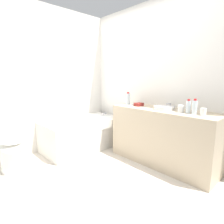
# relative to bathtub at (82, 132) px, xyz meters

# --- Properties ---
(ground_plane) EXTENTS (3.76, 3.76, 0.00)m
(ground_plane) POSITION_rel_bathtub_xyz_m (-0.61, -0.98, -0.29)
(ground_plane) COLOR beige
(wall_back_tiled) EXTENTS (3.16, 0.10, 2.51)m
(wall_back_tiled) POSITION_rel_bathtub_xyz_m (-0.61, 0.43, 0.96)
(wall_back_tiled) COLOR white
(wall_back_tiled) RESTS_ON ground_plane
(wall_right_mirror) EXTENTS (0.10, 3.13, 2.51)m
(wall_right_mirror) POSITION_rel_bathtub_xyz_m (0.82, -0.98, 0.96)
(wall_right_mirror) COLOR white
(wall_right_mirror) RESTS_ON ground_plane
(bathtub) EXTENTS (1.42, 0.77, 1.14)m
(bathtub) POSITION_rel_bathtub_xyz_m (0.00, 0.00, 0.00)
(bathtub) COLOR silver
(bathtub) RESTS_ON ground_plane
(toilet) EXTENTS (0.39, 0.54, 0.70)m
(toilet) POSITION_rel_bathtub_xyz_m (-1.23, -0.02, 0.06)
(toilet) COLOR white
(toilet) RESTS_ON ground_plane
(vanity_counter) EXTENTS (0.53, 1.59, 0.84)m
(vanity_counter) POSITION_rel_bathtub_xyz_m (0.51, -1.36, 0.13)
(vanity_counter) COLOR tan
(vanity_counter) RESTS_ON ground_plane
(sink_basin) EXTENTS (0.28, 0.28, 0.05)m
(sink_basin) POSITION_rel_bathtub_xyz_m (0.49, -1.38, 0.57)
(sink_basin) COLOR white
(sink_basin) RESTS_ON vanity_counter
(sink_faucet) EXTENTS (0.13, 0.15, 0.08)m
(sink_faucet) POSITION_rel_bathtub_xyz_m (0.66, -1.38, 0.58)
(sink_faucet) COLOR #B9B9BE
(sink_faucet) RESTS_ON vanity_counter
(water_bottle_0) EXTENTS (0.06, 0.06, 0.19)m
(water_bottle_0) POSITION_rel_bathtub_xyz_m (0.46, -1.82, 0.64)
(water_bottle_0) COLOR silver
(water_bottle_0) RESTS_ON vanity_counter
(water_bottle_1) EXTENTS (0.07, 0.07, 0.21)m
(water_bottle_1) POSITION_rel_bathtub_xyz_m (0.51, -0.66, 0.64)
(water_bottle_1) COLOR silver
(water_bottle_1) RESTS_ON vanity_counter
(water_bottle_2) EXTENTS (0.06, 0.06, 0.18)m
(water_bottle_2) POSITION_rel_bathtub_xyz_m (0.47, -1.74, 0.63)
(water_bottle_2) COLOR silver
(water_bottle_2) RESTS_ON vanity_counter
(drinking_glass_0) EXTENTS (0.07, 0.07, 0.09)m
(drinking_glass_0) POSITION_rel_bathtub_xyz_m (0.45, -1.93, 0.59)
(drinking_glass_0) COLOR white
(drinking_glass_0) RESTS_ON vanity_counter
(drinking_glass_1) EXTENTS (0.08, 0.08, 0.10)m
(drinking_glass_1) POSITION_rel_bathtub_xyz_m (0.45, -1.65, 0.60)
(drinking_glass_1) COLOR white
(drinking_glass_1) RESTS_ON vanity_counter
(amenity_basket) EXTENTS (0.14, 0.10, 0.05)m
(amenity_basket) POSITION_rel_bathtub_xyz_m (0.50, -0.91, 0.57)
(amenity_basket) COLOR maroon
(amenity_basket) RESTS_ON vanity_counter
(soap_dish) EXTENTS (0.09, 0.06, 0.02)m
(soap_dish) POSITION_rel_bathtub_xyz_m (0.52, -0.77, 0.56)
(soap_dish) COLOR white
(soap_dish) RESTS_ON vanity_counter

